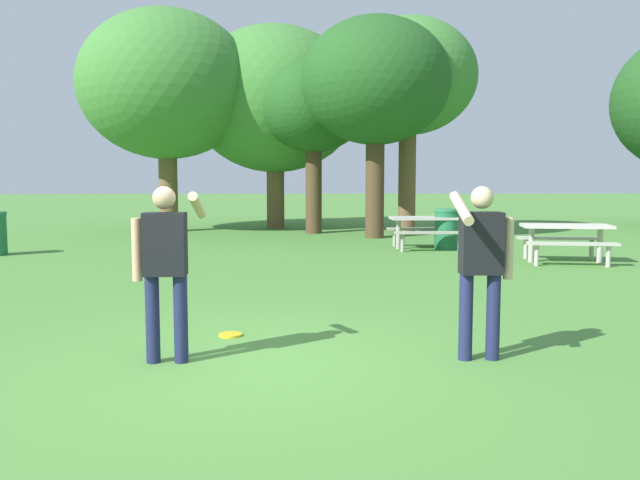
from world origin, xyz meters
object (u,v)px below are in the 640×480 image
Objects in this scene: person_catcher at (166,260)px; trash_can_further_along at (447,229)px; person_thrower at (481,259)px; picnic_table_far at (426,225)px; tree_back_left at (408,78)px; tree_slender_mid at (376,82)px; tree_tall_left at (166,85)px; picnic_table_near at (566,235)px; tree_broad_center at (275,100)px; frisbee at (230,335)px; tree_far_right at (314,107)px.

trash_can_further_along is at bearing 63.85° from person_catcher.
person_thrower is 9.71m from picnic_table_far.
picnic_table_far is 6.04m from tree_back_left.
tree_slender_mid is 1.91m from tree_back_left.
tree_slender_mid is at bearing 114.69° from trash_can_further_along.
tree_tall_left is 1.12× the size of tree_slender_mid.
picnic_table_near is at bearing -48.04° from picnic_table_far.
tree_tall_left is (-9.46, 7.88, 3.96)m from picnic_table_near.
trash_can_further_along is 8.76m from tree_broad_center.
trash_can_further_along is at bearing -65.31° from tree_slender_mid.
tree_broad_center is at bearing 123.94° from picnic_table_near.
tree_broad_center is (-0.10, 15.18, 4.22)m from frisbee.
picnic_table_near is at bearing -39.77° from tree_tall_left.
trash_can_further_along is 0.14× the size of tree_broad_center.
trash_can_further_along is at bearing -86.88° from tree_back_left.
trash_can_further_along reaches higher than picnic_table_far.
person_catcher reaches higher than frisbee.
person_thrower is 14.46m from tree_far_right.
tree_far_right is 2.36m from tree_slender_mid.
person_catcher is (-2.93, 0.01, 0.00)m from person_thrower.
picnic_table_near is 3.48m from picnic_table_far.
trash_can_further_along is 5.07m from tree_slender_mid.
tree_slender_mid is (-3.24, 5.53, 3.75)m from picnic_table_near.
person_catcher is at bearing -107.52° from tree_back_left.
tree_broad_center is (3.30, 1.28, -0.29)m from tree_tall_left.
picnic_table_far is (1.28, 9.62, -0.40)m from person_thrower.
person_thrower is 1.71× the size of trash_can_further_along.
tree_tall_left reaches higher than picnic_table_far.
person_catcher is 1.46m from frisbee.
tree_broad_center reaches higher than tree_far_right.
tree_slender_mid reaches higher than tree_far_right.
tree_tall_left is at bearing 173.44° from tree_back_left.
tree_slender_mid is at bearing -127.21° from tree_back_left.
tree_far_right is at bearing 137.23° from tree_slender_mid.
frisbee is 0.04× the size of tree_slender_mid.
tree_back_left is at bearing 83.89° from person_thrower.
tree_back_left is (-0.25, 4.52, 4.17)m from trash_can_further_along.
tree_back_left is (1.51, 14.06, 3.69)m from person_thrower.
tree_tall_left is at bearing 140.23° from picnic_table_near.
tree_broad_center is 2.45m from tree_far_right.
person_catcher is 0.31× the size of tree_far_right.
tree_tall_left is at bearing 144.83° from trash_can_further_along.
tree_far_right is (-3.07, 4.58, 3.31)m from trash_can_further_along.
frisbee is at bearing -94.95° from tree_far_right.
person_thrower is 0.25× the size of tree_back_left.
tree_far_right is (-2.60, 4.50, 3.23)m from picnic_table_far.
person_catcher is at bearing -115.35° from frisbee.
tree_slender_mid is at bearing -42.77° from tree_far_right.
person_thrower is at bearing -68.55° from tree_tall_left.
tree_far_right reaches higher than frisbee.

